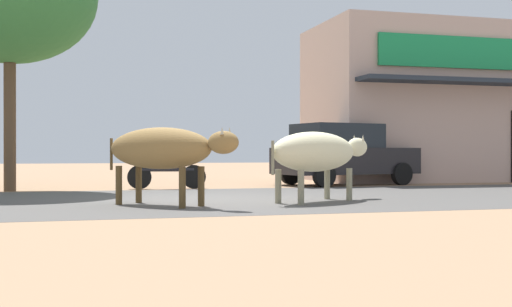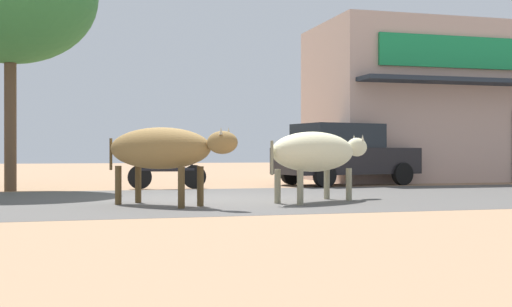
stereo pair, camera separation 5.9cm
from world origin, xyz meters
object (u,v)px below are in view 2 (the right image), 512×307
parked_hatchback_car (344,154)px  cow_far_dark (316,152)px  parked_motorcycle (168,170)px  cow_near_brown (162,149)px

parked_hatchback_car → cow_far_dark: 6.19m
parked_motorcycle → cow_far_dark: bearing=-67.6°
parked_motorcycle → cow_near_brown: 5.02m
parked_motorcycle → cow_far_dark: 5.22m
parked_hatchback_car → cow_near_brown: (-5.63, -5.62, 0.10)m
cow_near_brown → cow_far_dark: (2.78, 0.12, -0.05)m
cow_near_brown → cow_far_dark: cow_near_brown is taller
parked_hatchback_car → parked_motorcycle: (-4.83, -0.68, -0.38)m
parked_hatchback_car → cow_far_dark: (-2.84, -5.49, 0.05)m
parked_hatchback_car → cow_near_brown: 7.95m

